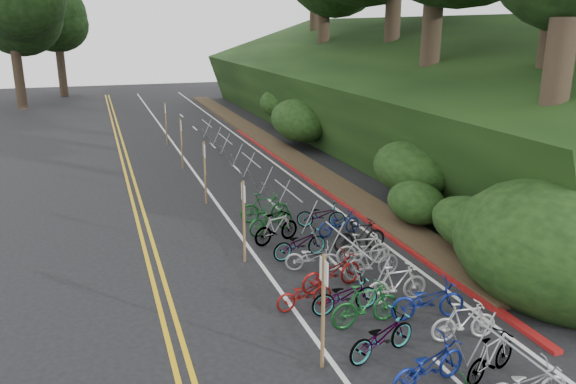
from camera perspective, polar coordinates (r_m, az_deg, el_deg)
name	(u,v)px	position (r m, az deg, el deg)	size (l,w,h in m)	color
ground	(277,354)	(12.54, -1.12, -16.16)	(120.00, 120.00, 0.00)	black
road_markings	(212,210)	(21.60, -7.76, -1.86)	(7.47, 80.00, 0.01)	gold
red_curb	(317,185)	(24.72, 2.93, 0.76)	(0.25, 28.00, 0.10)	maroon
embankment	(388,101)	(33.54, 10.17, 9.12)	(14.30, 48.14, 9.11)	black
bike_rack_front	(519,368)	(11.33, 22.43, -16.22)	(1.16, 3.00, 1.21)	#90949C
bike_racks_rest	(251,166)	(24.60, -3.77, 2.61)	(1.14, 23.00, 1.17)	#90949C
signpost_near	(323,304)	(11.44, 3.60, -11.33)	(0.08, 0.40, 2.51)	brown
signposts_rest	(192,153)	(24.93, -9.75, 3.95)	(0.08, 18.40, 2.50)	brown
bike_front	(304,293)	(14.15, 1.66, -10.25)	(1.51, 0.53, 0.79)	maroon
bike_valet	(355,272)	(15.19, 6.80, -8.05)	(3.14, 13.06, 1.07)	#144C1E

